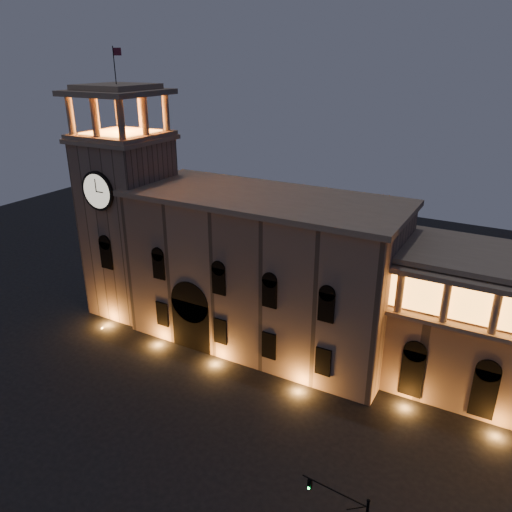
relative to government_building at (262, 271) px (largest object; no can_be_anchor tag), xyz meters
The scene contains 3 objects.
ground 23.71m from the government_building, 84.59° to the right, with size 160.00×160.00×0.00m, color black.
government_building is the anchor object (origin of this frame).
clock_tower 18.82m from the government_building, behind, with size 9.80×9.80×32.40m.
Camera 1 is at (22.36, -23.52, 31.50)m, focal length 35.00 mm.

